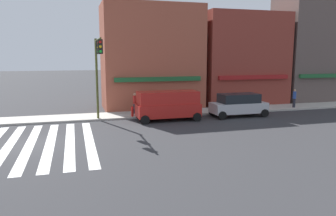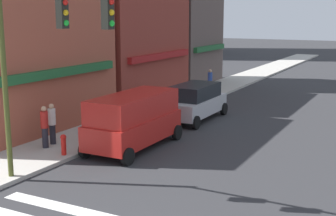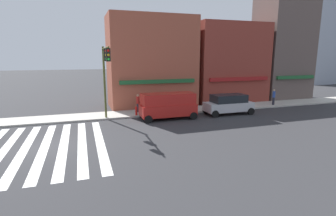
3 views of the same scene
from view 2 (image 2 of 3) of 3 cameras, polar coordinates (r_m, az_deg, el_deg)
storefront_row at (r=30.88m, az=-5.97°, el=10.88°), size 25.89×5.30×13.19m
traffic_signal at (r=15.16m, az=-15.14°, el=7.18°), size 0.32×4.77×6.42m
van_red at (r=19.88m, az=-4.17°, el=-1.32°), size 5.01×2.22×2.34m
suv_silver at (r=25.32m, az=3.28°, el=0.86°), size 4.71×2.12×1.94m
pedestrian_red_jacket at (r=20.11m, az=-14.81°, el=-2.16°), size 0.32×0.32×1.77m
pedestrian_blue_shirt at (r=32.54m, az=5.14°, el=3.25°), size 0.32×0.32×1.77m
pedestrian_white_shirt at (r=20.60m, az=-13.95°, el=-1.79°), size 0.32×0.32×1.77m
fire_hydrant at (r=19.02m, az=-12.62°, el=-4.26°), size 0.24×0.24×0.84m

